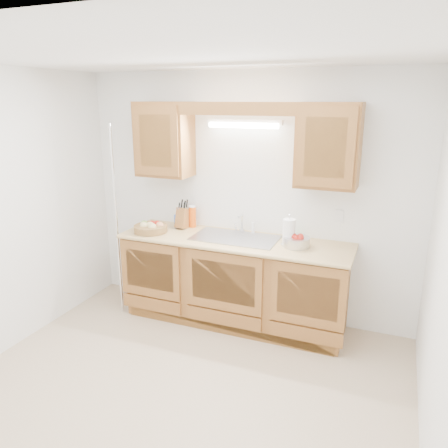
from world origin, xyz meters
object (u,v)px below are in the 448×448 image
at_px(fruit_basket, 151,227).
at_px(apple_bowl, 297,241).
at_px(knife_block, 183,218).
at_px(paper_towel, 289,233).

relative_size(fruit_basket, apple_bowl, 1.28).
xyz_separation_m(knife_block, apple_bowl, (1.27, -0.16, -0.06)).
bearing_deg(paper_towel, apple_bowl, -12.63).
distance_m(fruit_basket, apple_bowl, 1.51).
height_order(knife_block, paper_towel, same).
bearing_deg(knife_block, fruit_basket, -128.36).
bearing_deg(paper_towel, fruit_basket, -175.49).
height_order(fruit_basket, knife_block, knife_block).
bearing_deg(fruit_basket, apple_bowl, 3.57).
bearing_deg(apple_bowl, fruit_basket, -176.43).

